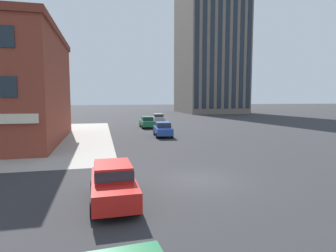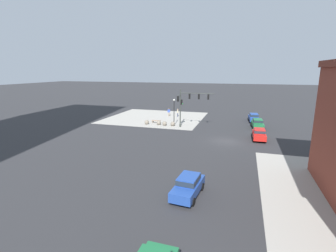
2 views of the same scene
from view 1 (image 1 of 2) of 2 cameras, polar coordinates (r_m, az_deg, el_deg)
ground_plane at (r=15.74m, az=6.18°, el=-10.71°), size 320.00×320.00×0.00m
car_main_southbound_near at (r=41.78m, az=-4.23°, el=0.88°), size 1.95×4.43×1.68m
car_main_southbound_far at (r=48.94m, az=-1.97°, el=1.60°), size 2.18×4.54×1.68m
car_cross_eastbound at (r=32.35m, az=-1.03°, el=-0.52°), size 2.18×4.54×1.68m
car_parked_curb at (r=12.41m, az=-10.93°, el=-10.89°), size 1.96×4.44×1.68m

